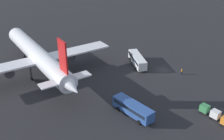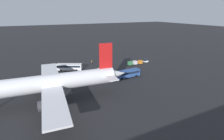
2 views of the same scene
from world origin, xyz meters
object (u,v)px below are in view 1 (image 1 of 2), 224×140
Objects in this scene: airplane at (38,56)px; worker_person at (182,72)px; shuttle_bus_far at (133,108)px; shuttle_bus_near at (137,59)px; cargo_cart_green at (205,108)px; cargo_cart_white at (215,114)px.

airplane is 41.47m from worker_person.
airplane reaches higher than shuttle_bus_far.
worker_person is (-12.76, -5.74, -1.00)m from shuttle_bus_near.
cargo_cart_green reaches higher than worker_person.
shuttle_bus_far is at bearing 54.13° from cargo_cart_green.
cargo_cart_green is at bearing -147.43° from airplane.
airplane is at bearing 52.27° from worker_person.
airplane is 32.43m from shuttle_bus_far.
shuttle_bus_far is 5.30× the size of cargo_cart_white.
shuttle_bus_near is at bearing 24.20° from worker_person.
cargo_cart_green is at bearing -1.16° from cargo_cart_white.
shuttle_bus_far is (-31.18, -7.80, -4.31)m from airplane.
airplane is 23.93× the size of cargo_cart_white.
cargo_cart_white is 2.86m from cargo_cart_green.
cargo_cart_white is (-43.75, -21.17, -4.95)m from airplane.
shuttle_bus_near is 5.46× the size of cargo_cart_green.
shuttle_bus_near is at bearing -10.18° from cargo_cart_white.
shuttle_bus_near is 29.04m from cargo_cart_green.
worker_person is (-25.17, -32.54, -5.27)m from airplane.
airplane is at bearing 11.65° from shuttle_bus_far.
cargo_cart_white reaches higher than worker_person.
airplane is at bearing 91.60° from shuttle_bus_near.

